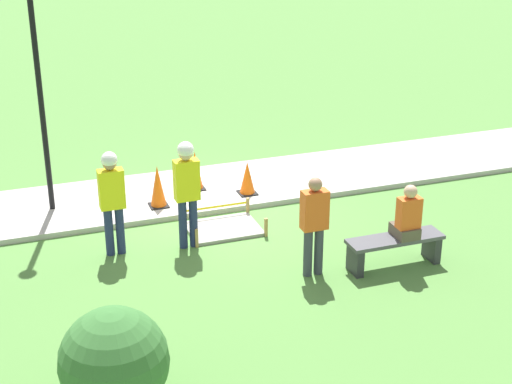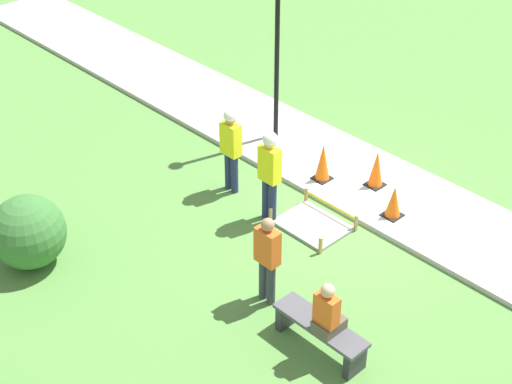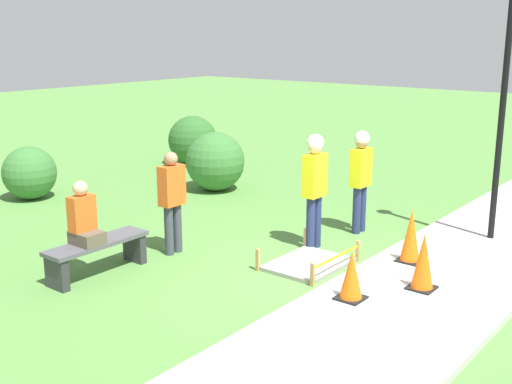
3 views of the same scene
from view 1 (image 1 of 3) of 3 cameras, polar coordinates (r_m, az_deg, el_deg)
ground_plane at (r=14.33m, az=-2.47°, el=-1.59°), size 60.00×60.00×0.00m
sidewalk at (r=15.30m, az=-3.74°, el=0.20°), size 28.00×2.24×0.10m
wet_concrete_patch at (r=13.68m, az=-2.39°, el=-2.66°), size 1.28×1.00×0.33m
traffic_cone_near_patch at (r=14.83m, az=-0.64°, el=1.02°), size 0.34×0.34×0.64m
traffic_cone_far_patch at (r=15.07m, az=-4.45°, el=1.57°), size 0.34×0.34×0.76m
traffic_cone_sidewalk_edge at (r=14.36m, az=-7.16°, el=0.41°), size 0.34×0.34×0.78m
park_bench at (r=12.54m, az=10.05°, el=-3.91°), size 1.56×0.44×0.50m
person_seated_on_bench at (r=12.36m, az=10.96°, el=-1.79°), size 0.36×0.44×0.89m
worker_supervisor at (r=12.65m, az=-10.44°, el=-0.16°), size 0.40×0.26×1.77m
worker_assistant at (r=12.71m, az=-5.06°, el=0.53°), size 0.40×0.27×1.84m
bystander_in_orange_shirt at (r=11.89m, az=4.26°, el=-2.12°), size 0.40×0.22×1.61m
lamppost_near at (r=13.93m, az=-15.69°, el=9.31°), size 0.28×0.28×4.27m
shrub_rounded_mid at (r=9.29m, az=-10.29°, el=-12.03°), size 1.28×1.28×1.28m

